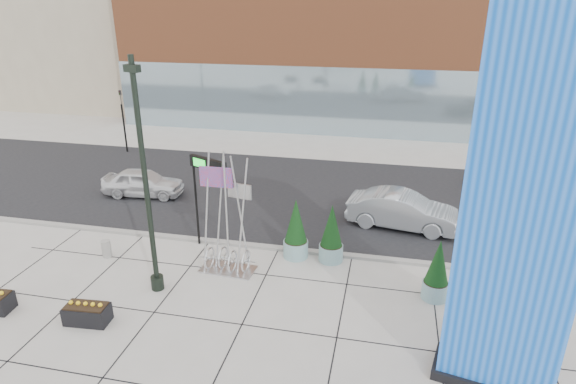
% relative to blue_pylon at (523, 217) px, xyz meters
% --- Properties ---
extents(ground, '(160.00, 160.00, 0.00)m').
position_rel_blue_pylon_xyz_m(ground, '(-8.26, 1.85, -4.83)').
color(ground, '#9E9991').
rests_on(ground, ground).
extents(street_asphalt, '(80.00, 12.00, 0.02)m').
position_rel_blue_pylon_xyz_m(street_asphalt, '(-8.26, 11.85, -4.82)').
color(street_asphalt, black).
rests_on(street_asphalt, ground).
extents(curb_edge, '(80.00, 0.30, 0.12)m').
position_rel_blue_pylon_xyz_m(curb_edge, '(-8.26, 5.85, -4.77)').
color(curb_edge, gray).
rests_on(curb_edge, ground).
extents(tower_podium, '(34.00, 10.00, 11.00)m').
position_rel_blue_pylon_xyz_m(tower_podium, '(-7.26, 28.85, 0.67)').
color(tower_podium, '#A2542F').
rests_on(tower_podium, ground).
extents(tower_glass_front, '(34.00, 0.60, 5.00)m').
position_rel_blue_pylon_xyz_m(tower_glass_front, '(-7.26, 24.05, -2.33)').
color(tower_glass_front, '#8CA5B2').
rests_on(tower_glass_front, ground).
extents(blue_pylon, '(3.21, 1.93, 9.99)m').
position_rel_blue_pylon_xyz_m(blue_pylon, '(0.00, 0.00, 0.00)').
color(blue_pylon, blue).
rests_on(blue_pylon, ground).
extents(lamp_post, '(0.54, 0.44, 8.03)m').
position_rel_blue_pylon_xyz_m(lamp_post, '(-10.77, 2.16, -1.54)').
color(lamp_post, black).
rests_on(lamp_post, ground).
extents(public_art_sculpture, '(2.11, 1.18, 4.64)m').
position_rel_blue_pylon_xyz_m(public_art_sculpture, '(-8.74, 3.89, -3.61)').
color(public_art_sculpture, silver).
rests_on(public_art_sculpture, ground).
extents(concrete_bollard, '(0.36, 0.36, 0.70)m').
position_rel_blue_pylon_xyz_m(concrete_bollard, '(-13.78, 3.85, -4.48)').
color(concrete_bollard, gray).
rests_on(concrete_bollard, ground).
extents(overhead_street_sign, '(1.74, 0.93, 3.91)m').
position_rel_blue_pylon_xyz_m(overhead_street_sign, '(-9.95, 5.64, -1.47)').
color(overhead_street_sign, black).
rests_on(overhead_street_sign, ground).
extents(round_planter_east, '(0.89, 0.89, 2.21)m').
position_rel_blue_pylon_xyz_m(round_planter_east, '(-1.26, 3.65, -3.78)').
color(round_planter_east, '#7BA3A6').
rests_on(round_planter_east, ground).
extents(round_planter_mid, '(0.94, 0.94, 2.36)m').
position_rel_blue_pylon_xyz_m(round_planter_mid, '(-5.06, 5.45, -3.71)').
color(round_planter_mid, '#7BA3A6').
rests_on(round_planter_mid, ground).
extents(round_planter_west, '(0.98, 0.98, 2.46)m').
position_rel_blue_pylon_xyz_m(round_planter_west, '(-6.46, 5.45, -3.66)').
color(round_planter_west, '#7BA3A6').
rests_on(round_planter_west, ground).
extents(box_planter_south, '(1.42, 0.79, 0.75)m').
position_rel_blue_pylon_xyz_m(box_planter_south, '(-12.06, -0.06, -4.48)').
color(box_planter_south, black).
rests_on(box_planter_south, ground).
extents(car_white_west, '(4.27, 2.04, 1.41)m').
position_rel_blue_pylon_xyz_m(car_white_west, '(-15.44, 10.05, -4.12)').
color(car_white_west, silver).
rests_on(car_white_west, ground).
extents(car_silver_mid, '(5.06, 2.43, 1.60)m').
position_rel_blue_pylon_xyz_m(car_silver_mid, '(-2.35, 9.04, -4.03)').
color(car_silver_mid, '#A1A4A8').
rests_on(car_silver_mid, ground).
extents(car_dark_east, '(5.68, 2.82, 1.59)m').
position_rel_blue_pylon_xyz_m(car_dark_east, '(4.19, 14.14, -4.03)').
color(car_dark_east, black).
rests_on(car_dark_east, ground).
extents(traffic_signal, '(0.15, 0.18, 4.10)m').
position_rel_blue_pylon_xyz_m(traffic_signal, '(-20.26, 16.85, -2.53)').
color(traffic_signal, black).
rests_on(traffic_signal, ground).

